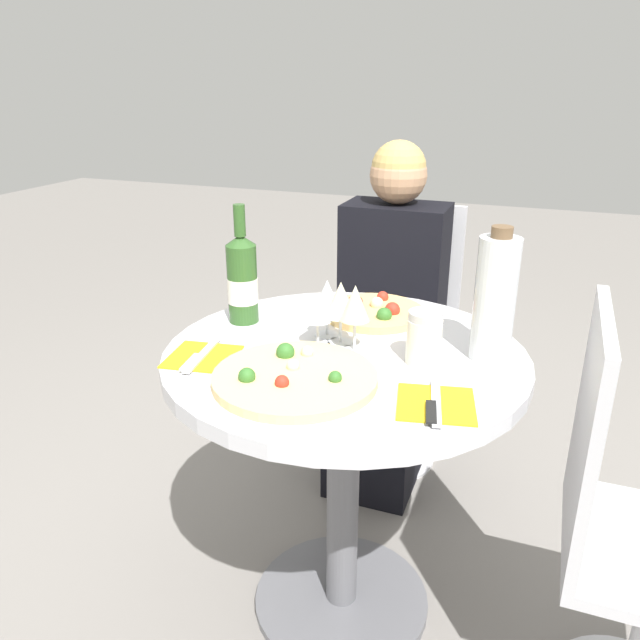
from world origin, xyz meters
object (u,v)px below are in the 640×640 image
at_px(seated_diner, 386,336).
at_px(pizza_large, 294,377).
at_px(tall_carafe, 495,299).
at_px(chair_behind_diner, 396,341).
at_px(dining_table, 344,417).
at_px(chair_empty_side, 630,541).
at_px(wine_bottle, 242,279).

distance_m(seated_diner, pizza_large, 0.89).
bearing_deg(tall_carafe, chair_behind_diner, 118.04).
xyz_separation_m(chair_behind_diner, pizza_large, (0.02, -1.00, 0.32)).
height_order(dining_table, chair_empty_side, chair_empty_side).
bearing_deg(seated_diner, chair_empty_side, 135.58).
height_order(chair_empty_side, wine_bottle, wine_bottle).
bearing_deg(dining_table, pizza_large, -104.40).
height_order(dining_table, seated_diner, seated_diner).
relative_size(chair_behind_diner, pizza_large, 2.71).
xyz_separation_m(seated_diner, tall_carafe, (0.39, -0.58, 0.38)).
xyz_separation_m(seated_diner, chair_empty_side, (0.73, -0.71, -0.08)).
xyz_separation_m(pizza_large, wine_bottle, (-0.26, 0.27, 0.10)).
relative_size(dining_table, seated_diner, 0.72).
distance_m(dining_table, seated_diner, 0.67).
bearing_deg(chair_empty_side, chair_behind_diner, -139.79).
bearing_deg(chair_empty_side, wine_bottle, -97.95).
bearing_deg(tall_carafe, seated_diner, 123.69).
bearing_deg(wine_bottle, dining_table, -15.57).
bearing_deg(pizza_large, tall_carafe, 36.15).
relative_size(chair_behind_diner, tall_carafe, 3.10).
xyz_separation_m(seated_diner, pizza_large, (0.02, -0.85, 0.25)).
xyz_separation_m(chair_behind_diner, chair_empty_side, (0.73, -0.86, 0.00)).
bearing_deg(seated_diner, chair_behind_diner, -90.00).
relative_size(dining_table, chair_behind_diner, 0.90).
relative_size(wine_bottle, tall_carafe, 1.01).
bearing_deg(wine_bottle, seated_diner, 67.87).
bearing_deg(chair_behind_diner, chair_empty_side, 130.21).
bearing_deg(chair_empty_side, pizza_large, -78.65).
relative_size(seated_diner, wine_bottle, 3.85).
relative_size(seated_diner, pizza_large, 3.39).
relative_size(chair_behind_diner, seated_diner, 0.80).
bearing_deg(tall_carafe, dining_table, -166.19).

